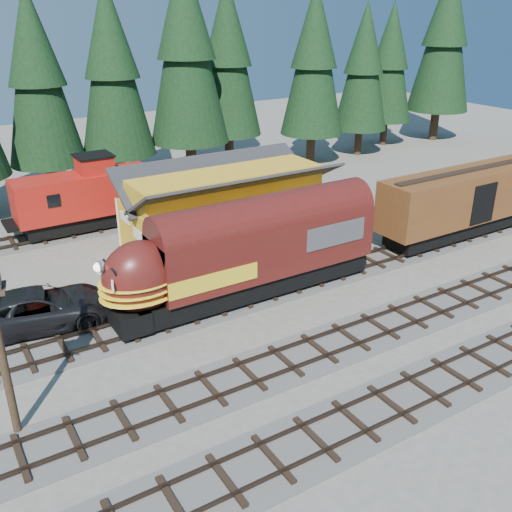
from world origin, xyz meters
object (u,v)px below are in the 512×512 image
locomotive (239,257)px  boxcar (465,200)px  pickup_truck_a (40,309)px  depot (228,202)px  caboose (85,197)px

locomotive → boxcar: 16.81m
boxcar → pickup_truck_a: size_ratio=1.91×
pickup_truck_a → locomotive: bearing=-96.8°
depot → boxcar: depot is taller
depot → pickup_truck_a: bearing=-162.5°
locomotive → caboose: (-3.70, 14.00, -0.04)m
caboose → pickup_truck_a: 12.79m
locomotive → depot: bearing=65.6°
depot → boxcar: bearing=-25.1°
boxcar → pickup_truck_a: 26.34m
pickup_truck_a → caboose: bearing=-17.6°
depot → caboose: size_ratio=1.42×
boxcar → caboose: caboose is taller
depot → caboose: (-6.65, 7.50, -0.61)m
locomotive → caboose: caboose is taller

